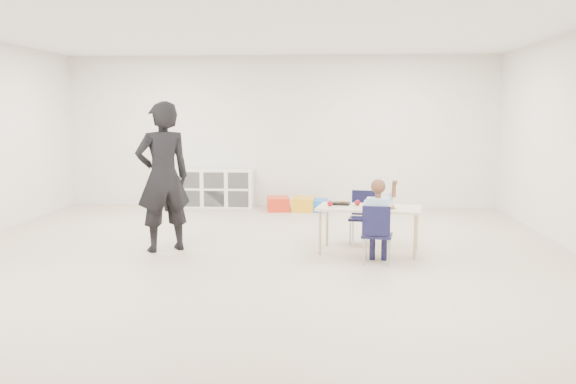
# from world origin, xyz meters

# --- Properties ---
(room) EXTENTS (9.00, 9.02, 2.80)m
(room) POSITION_xyz_m (0.00, 0.00, 1.40)
(room) COLOR tan
(room) RESTS_ON ground
(table) EXTENTS (1.36, 0.84, 0.58)m
(table) POSITION_xyz_m (1.41, 0.72, 0.30)
(table) COLOR beige
(table) RESTS_ON ground
(chair_near) EXTENTS (0.39, 0.37, 0.70)m
(chair_near) POSITION_xyz_m (1.47, 0.16, 0.35)
(chair_near) COLOR black
(chair_near) RESTS_ON ground
(chair_far) EXTENTS (0.39, 0.37, 0.70)m
(chair_far) POSITION_xyz_m (1.35, 1.27, 0.35)
(chair_far) COLOR black
(chair_far) RESTS_ON ground
(child) EXTENTS (0.54, 0.54, 1.11)m
(child) POSITION_xyz_m (1.47, 0.16, 0.55)
(child) COLOR #AFD0ED
(child) RESTS_ON chair_near
(lunch_tray_near) EXTENTS (0.24, 0.19, 0.03)m
(lunch_tray_near) POSITION_xyz_m (1.54, 0.76, 0.60)
(lunch_tray_near) COLOR black
(lunch_tray_near) RESTS_ON table
(lunch_tray_far) EXTENTS (0.24, 0.19, 0.03)m
(lunch_tray_far) POSITION_xyz_m (1.06, 0.87, 0.60)
(lunch_tray_far) COLOR black
(lunch_tray_far) RESTS_ON table
(milk_carton) EXTENTS (0.08, 0.08, 0.10)m
(milk_carton) POSITION_xyz_m (1.38, 0.57, 0.63)
(milk_carton) COLOR white
(milk_carton) RESTS_ON table
(bread_roll) EXTENTS (0.09, 0.09, 0.07)m
(bread_roll) POSITION_xyz_m (1.67, 0.58, 0.62)
(bread_roll) COLOR tan
(bread_roll) RESTS_ON table
(apple_near) EXTENTS (0.07, 0.07, 0.07)m
(apple_near) POSITION_xyz_m (1.27, 0.80, 0.62)
(apple_near) COLOR maroon
(apple_near) RESTS_ON table
(apple_far) EXTENTS (0.07, 0.07, 0.07)m
(apple_far) POSITION_xyz_m (0.92, 0.74, 0.62)
(apple_far) COLOR maroon
(apple_far) RESTS_ON table
(cubby_shelf) EXTENTS (1.40, 0.40, 0.70)m
(cubby_shelf) POSITION_xyz_m (-1.20, 4.28, 0.35)
(cubby_shelf) COLOR white
(cubby_shelf) RESTS_ON ground
(adult) EXTENTS (0.83, 0.75, 1.90)m
(adult) POSITION_xyz_m (-1.19, 0.66, 0.95)
(adult) COLOR black
(adult) RESTS_ON ground
(bin_red) EXTENTS (0.45, 0.54, 0.24)m
(bin_red) POSITION_xyz_m (-0.00, 3.94, 0.12)
(bin_red) COLOR red
(bin_red) RESTS_ON ground
(bin_yellow) EXTENTS (0.40, 0.51, 0.24)m
(bin_yellow) POSITION_xyz_m (0.45, 3.94, 0.12)
(bin_yellow) COLOR gold
(bin_yellow) RESTS_ON ground
(bin_blue) EXTENTS (0.43, 0.50, 0.21)m
(bin_blue) POSITION_xyz_m (0.66, 3.92, 0.11)
(bin_blue) COLOR blue
(bin_blue) RESTS_ON ground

